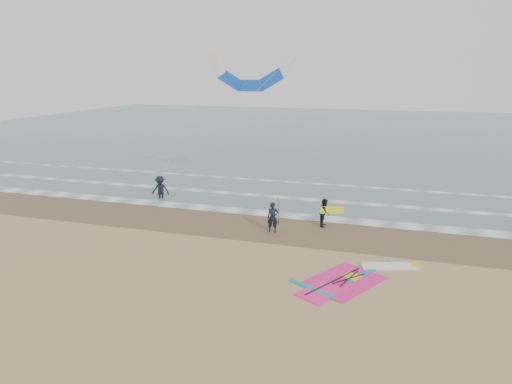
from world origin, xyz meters
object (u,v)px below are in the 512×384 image
(person_wading, at_px, (160,185))
(surf_kite, at_px, (250,75))
(person_standing, at_px, (273,217))
(windsurf_rig, at_px, (358,277))
(person_walking, at_px, (325,212))

(person_wading, height_order, surf_kite, surf_kite)
(person_standing, xyz_separation_m, surf_kite, (-3.68, 7.58, 7.27))
(person_standing, bearing_deg, windsurf_rig, -55.39)
(person_standing, distance_m, surf_kite, 11.13)
(person_standing, height_order, person_walking, person_standing)
(person_standing, bearing_deg, person_walking, 22.45)
(person_wading, bearing_deg, windsurf_rig, -39.47)
(windsurf_rig, height_order, surf_kite, surf_kite)
(windsurf_rig, relative_size, person_standing, 3.29)
(person_walking, bearing_deg, surf_kite, 44.79)
(windsurf_rig, xyz_separation_m, person_wading, (-13.73, 8.57, 0.92))
(person_walking, relative_size, person_wading, 0.82)
(person_standing, xyz_separation_m, person_walking, (2.49, 1.78, -0.03))
(windsurf_rig, distance_m, person_wading, 16.21)
(windsurf_rig, bearing_deg, person_walking, 110.69)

